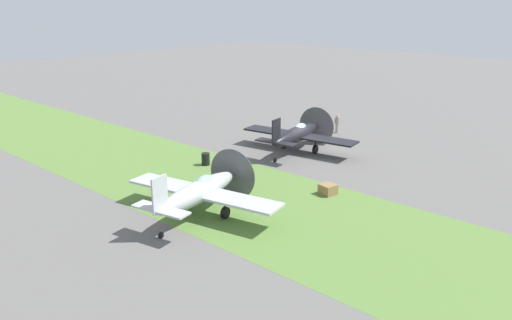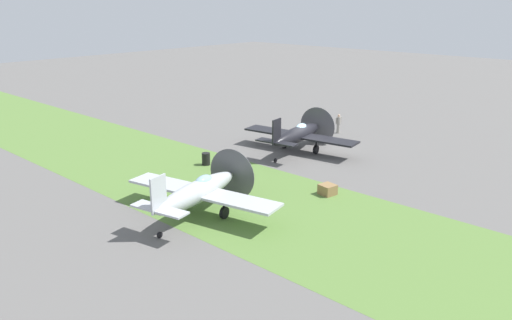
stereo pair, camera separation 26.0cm
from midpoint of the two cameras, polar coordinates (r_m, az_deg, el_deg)
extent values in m
plane|color=#605E5B|center=(39.97, 6.45, 0.87)|extent=(160.00, 160.00, 0.00)
cube|color=#567A38|center=(32.25, -4.80, -3.23)|extent=(120.00, 11.00, 0.01)
ellipsoid|color=black|center=(39.51, 4.44, 2.90)|extent=(2.20, 6.86, 1.23)
cube|color=black|center=(39.88, 4.71, 2.81)|extent=(9.68, 3.05, 0.14)
cube|color=black|center=(36.71, 2.11, 3.24)|extent=(0.26, 1.10, 1.89)
cube|color=black|center=(36.91, 2.09, 2.04)|extent=(3.28, 1.34, 0.10)
cone|color=#B7B24C|center=(42.62, 6.83, 3.92)|extent=(0.73, 0.78, 0.64)
cylinder|color=#4C4C51|center=(42.45, 6.71, 3.87)|extent=(3.15, 0.50, 3.18)
ellipsoid|color=#8CB2C6|center=(39.91, 4.87, 3.68)|extent=(0.89, 1.48, 0.70)
cylinder|color=black|center=(40.91, 2.98, 1.84)|extent=(0.31, 0.70, 0.68)
cylinder|color=black|center=(40.78, 2.99, 2.49)|extent=(0.12, 0.12, 0.95)
cylinder|color=black|center=(39.58, 6.57, 1.20)|extent=(0.31, 0.70, 0.68)
cylinder|color=black|center=(39.45, 6.59, 1.87)|extent=(0.12, 0.12, 0.95)
cylinder|color=black|center=(37.23, 1.99, -0.04)|extent=(0.16, 0.33, 0.32)
ellipsoid|color=#B2B7BC|center=(27.78, -6.86, -3.63)|extent=(2.51, 6.85, 1.23)
cube|color=#B2B7BC|center=(28.13, -6.36, -3.67)|extent=(9.67, 3.49, 0.14)
cube|color=#B2B7BC|center=(25.27, -11.17, -3.88)|extent=(0.31, 1.09, 1.88)
cube|color=#B2B7BC|center=(25.57, -11.07, -5.54)|extent=(3.29, 1.49, 0.10)
cone|color=#B7B24C|center=(30.54, -2.74, -1.54)|extent=(0.76, 0.80, 0.63)
cylinder|color=#4C4C51|center=(30.38, -2.95, -1.64)|extent=(3.12, 0.65, 3.17)
ellipsoid|color=#8CB2C6|center=(28.07, -6.16, -2.44)|extent=(0.95, 1.50, 0.69)
cylinder|color=black|center=(29.39, -8.43, -4.80)|extent=(0.34, 0.70, 0.67)
cylinder|color=black|center=(29.21, -8.47, -3.93)|extent=(0.12, 0.12, 0.95)
cylinder|color=black|center=(27.78, -3.78, -6.00)|extent=(0.34, 0.70, 0.67)
cylinder|color=black|center=(27.59, -3.80, -5.09)|extent=(0.12, 0.12, 0.95)
cylinder|color=black|center=(26.07, -11.03, -8.39)|extent=(0.18, 0.33, 0.32)
cylinder|color=#9E998E|center=(46.11, 9.03, 3.60)|extent=(0.30, 0.30, 0.88)
cylinder|color=#9E998E|center=(45.94, 9.08, 4.50)|extent=(0.38, 0.38, 0.62)
sphere|color=tan|center=(45.85, 9.10, 5.02)|extent=(0.23, 0.23, 0.23)
cylinder|color=#9E998E|center=(46.10, 9.33, 4.54)|extent=(0.11, 0.11, 0.59)
cylinder|color=#9E998E|center=(45.78, 8.82, 4.47)|extent=(0.11, 0.11, 0.59)
cylinder|color=black|center=(36.74, -5.95, 0.11)|extent=(0.60, 0.60, 0.90)
cube|color=olive|center=(31.39, 7.93, -3.32)|extent=(1.04, 1.04, 0.64)
camera|label=1|loc=(0.13, -90.22, -0.07)|focal=35.20mm
camera|label=2|loc=(0.13, 89.78, 0.07)|focal=35.20mm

